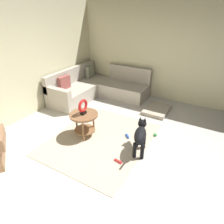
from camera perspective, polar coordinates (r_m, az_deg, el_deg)
name	(u,v)px	position (r m, az deg, el deg)	size (l,w,h in m)	color
ground_plane	(127,156)	(3.90, 4.47, -12.64)	(6.00, 6.00, 0.10)	beige
wall_back	(12,65)	(5.08, -27.01, 12.17)	(6.00, 0.12, 2.70)	beige
wall_right	(176,54)	(5.88, 18.09, 15.65)	(0.12, 6.00, 2.70)	beige
area_rug	(101,139)	(4.24, -3.22, -7.86)	(2.30, 1.90, 0.01)	#BCAD93
sectional_couch	(97,88)	(6.10, -4.46, 6.92)	(2.20, 2.25, 0.88)	#B2A899
side_table	(84,119)	(4.17, -8.14, -2.03)	(0.60, 0.60, 0.54)	brown
torus_sculpture	(83,107)	(4.03, -8.42, 1.59)	(0.28, 0.08, 0.33)	black
dog_bed_mat	(157,110)	(5.44, 12.87, 0.65)	(0.80, 0.60, 0.09)	#B2A38E
dog	(140,135)	(3.74, 8.23, -6.66)	(0.83, 0.35, 0.63)	black
dog_toy_ball	(155,135)	(4.42, 12.44, -6.45)	(0.07, 0.07, 0.07)	green
dog_toy_rope	(118,161)	(3.68, 1.81, -14.08)	(0.05, 0.05, 0.16)	red
dog_toy_bone	(127,136)	(4.30, 4.48, -6.95)	(0.18, 0.06, 0.06)	blue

